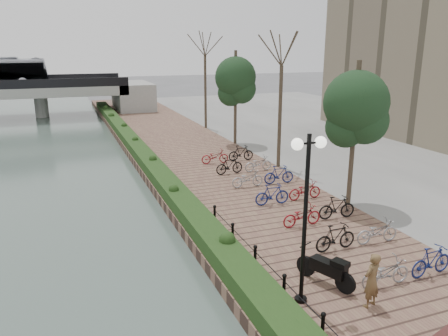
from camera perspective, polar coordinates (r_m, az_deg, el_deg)
promenade at (r=26.72m, az=-2.06°, el=-0.28°), size 8.00×75.00×0.50m
inland_pavement at (r=35.10m, az=23.54°, el=2.27°), size 24.00×75.00×0.50m
hedge at (r=28.11m, az=-10.30°, el=1.43°), size 1.10×56.00×0.60m
chain_fence at (r=12.44m, az=10.13°, el=-17.32°), size 0.10×14.10×0.70m
lamppost at (r=11.83m, az=10.77°, el=-2.09°), size 1.02×0.32×4.89m
motorcycle at (r=14.00m, az=13.09°, el=-12.57°), size 1.18×1.84×1.10m
pedestrian at (r=13.15m, az=18.72°, el=-13.72°), size 0.68×0.55×1.61m
bicycle_parking at (r=20.69m, az=8.39°, el=-3.14°), size 2.40×17.32×1.00m
street_trees at (r=23.36m, az=11.13°, el=5.76°), size 3.20×37.12×6.80m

